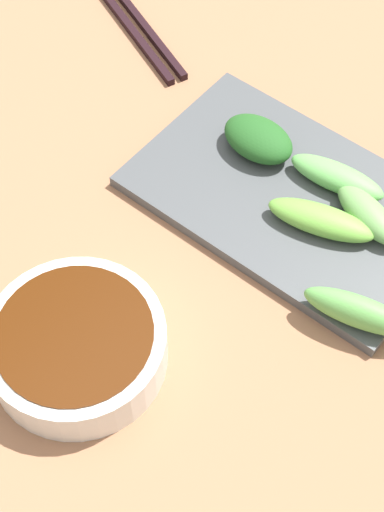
% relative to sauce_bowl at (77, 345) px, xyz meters
% --- Properties ---
extents(tabletop, '(2.10, 2.10, 0.02)m').
position_rel_sauce_bowl_xyz_m(tabletop, '(0.12, -0.03, -0.03)').
color(tabletop, '#9A6949').
rests_on(tabletop, ground).
extents(sauce_bowl, '(0.15, 0.15, 0.04)m').
position_rel_sauce_bowl_xyz_m(sauce_bowl, '(0.00, 0.00, 0.00)').
color(sauce_bowl, silver).
rests_on(sauce_bowl, tabletop).
extents(serving_plate, '(0.18, 0.29, 0.01)m').
position_rel_sauce_bowl_xyz_m(serving_plate, '(0.24, -0.04, -0.02)').
color(serving_plate, '#474B4D').
rests_on(serving_plate, tabletop).
extents(broccoli_leafy_0, '(0.05, 0.07, 0.03)m').
position_rel_sauce_bowl_xyz_m(broccoli_leafy_0, '(0.27, 0.02, 0.00)').
color(broccoli_leafy_0, '#225720').
rests_on(broccoli_leafy_0, serving_plate).
extents(broccoli_stalk_1, '(0.06, 0.10, 0.02)m').
position_rel_sauce_bowl_xyz_m(broccoli_stalk_1, '(0.23, -0.08, 0.00)').
color(broccoli_stalk_1, '#6DB040').
rests_on(broccoli_stalk_1, serving_plate).
extents(broccoli_stalk_2, '(0.05, 0.08, 0.02)m').
position_rel_sauce_bowl_xyz_m(broccoli_stalk_2, '(0.26, -0.11, 0.00)').
color(broccoli_stalk_2, '#6DA656').
rests_on(broccoli_stalk_2, serving_plate).
extents(broccoli_stalk_3, '(0.04, 0.10, 0.02)m').
position_rel_sauce_bowl_xyz_m(broccoli_stalk_3, '(0.28, -0.07, 0.00)').
color(broccoli_stalk_3, '#66B658').
rests_on(broccoli_stalk_3, serving_plate).
extents(broccoli_stalk_4, '(0.05, 0.10, 0.03)m').
position_rel_sauce_bowl_xyz_m(broccoli_stalk_4, '(0.17, -0.16, 0.00)').
color(broccoli_stalk_4, '#60AA4F').
rests_on(broccoli_stalk_4, serving_plate).
extents(chopsticks, '(0.11, 0.22, 0.01)m').
position_rel_sauce_bowl_xyz_m(chopsticks, '(0.34, 0.25, -0.02)').
color(chopsticks, black).
rests_on(chopsticks, tabletop).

